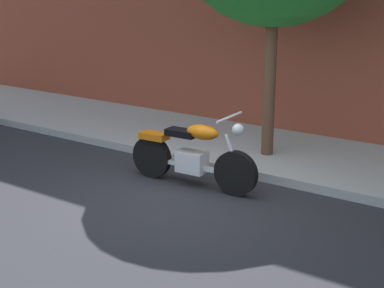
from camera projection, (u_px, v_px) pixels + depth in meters
ground_plane at (177, 198)px, 8.14m from camera, size 60.00×60.00×0.00m
sidewalk at (262, 150)px, 10.16m from camera, size 19.61×2.59×0.14m
motorcycle at (192, 156)px, 8.51m from camera, size 2.14×0.70×1.16m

